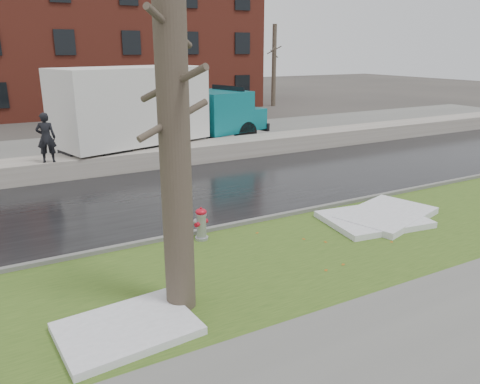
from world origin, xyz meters
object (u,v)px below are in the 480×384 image
box_truck (156,110)px  fire_hydrant (201,222)px  tree (174,124)px  worker (46,138)px

box_truck → fire_hydrant: bearing=-118.5°
fire_hydrant → box_truck: (2.29, 9.68, 1.58)m
fire_hydrant → box_truck: box_truck is taller
fire_hydrant → tree: 4.30m
fire_hydrant → tree: size_ratio=0.13×
fire_hydrant → worker: bearing=84.1°
worker → fire_hydrant: bearing=121.6°
tree → worker: size_ratio=3.81×
fire_hydrant → box_truck: 10.07m
tree → box_truck: 13.05m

